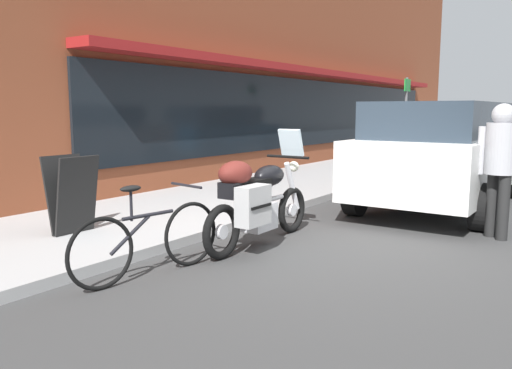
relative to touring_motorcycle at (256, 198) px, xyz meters
name	(u,v)px	position (x,y,z in m)	size (l,w,h in m)	color
ground_plane	(316,246)	(0.45, -0.57, -0.60)	(80.00, 80.00, 0.00)	#373737
storefront_building	(318,30)	(8.66, 3.79, 3.30)	(24.43, 0.90, 7.99)	brown
sidewalk_curb	(377,164)	(9.45, 2.18, -0.54)	(30.00, 2.91, 0.12)	#9B9B9B
touring_motorcycle	(256,198)	(0.00, 0.00, 0.00)	(2.13, 0.67, 1.38)	black
parked_bicycle	(149,240)	(-1.50, 0.25, -0.22)	(1.71, 0.48, 0.93)	black
parked_minivan	(445,152)	(3.95, -1.13, 0.34)	(4.87, 2.06, 1.75)	silver
pedestrian_walking	(501,155)	(2.10, -2.28, 0.47)	(0.39, 0.56, 1.71)	black
sandwich_board_sign	(72,194)	(-1.09, 2.01, 0.01)	(0.55, 0.42, 0.95)	black
parking_sign_pole	(406,114)	(8.60, 1.11, 0.92)	(0.44, 0.07, 2.35)	#59595B
parked_car_down_block	(499,137)	(9.61, -1.03, 0.34)	(4.97, 2.24, 1.76)	#1E598C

